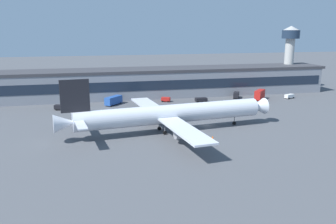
# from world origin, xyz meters

# --- Properties ---
(ground_plane) EXTENTS (600.00, 600.00, 0.00)m
(ground_plane) POSITION_xyz_m (0.00, 0.00, 0.00)
(ground_plane) COLOR #4C4F54
(terminal_building) EXTENTS (147.01, 18.32, 12.39)m
(terminal_building) POSITION_xyz_m (0.00, 52.99, 6.22)
(terminal_building) COLOR gray
(terminal_building) RESTS_ON ground_plane
(airliner) EXTENTS (65.48, 56.47, 16.88)m
(airliner) POSITION_xyz_m (-13.42, -4.00, 5.34)
(airliner) COLOR silver
(airliner) RESTS_ON ground_plane
(control_tower) EXTENTS (8.51, 8.51, 30.87)m
(control_tower) POSITION_xyz_m (61.98, 56.60, 19.31)
(control_tower) COLOR #B7B7B2
(control_tower) RESTS_ON ground_plane
(pushback_tractor) EXTENTS (4.83, 2.68, 1.75)m
(pushback_tractor) POSITION_xyz_m (9.59, 35.11, 1.05)
(pushback_tractor) COLOR black
(pushback_tractor) RESTS_ON ground_plane
(baggage_tug) EXTENTS (4.11, 3.38, 1.85)m
(baggage_tug) POSITION_xyz_m (-4.41, 38.88, 1.09)
(baggage_tug) COLOR red
(baggage_tug) RESTS_ON ground_plane
(belt_loader) EXTENTS (6.67, 4.33, 1.95)m
(belt_loader) POSITION_xyz_m (-45.38, 32.36, 1.15)
(belt_loader) COLOR black
(belt_loader) RESTS_ON ground_plane
(crew_van) EXTENTS (4.39, 5.62, 2.55)m
(crew_van) POSITION_xyz_m (27.33, 39.76, 1.46)
(crew_van) COLOR black
(crew_van) RESTS_ON ground_plane
(follow_me_car) EXTENTS (4.79, 3.35, 1.85)m
(follow_me_car) POSITION_xyz_m (49.48, 33.60, 1.09)
(follow_me_car) COLOR white
(follow_me_car) RESTS_ON ground_plane
(fuel_truck) EXTENTS (7.62, 8.18, 3.35)m
(fuel_truck) POSITION_xyz_m (-26.21, 37.69, 1.88)
(fuel_truck) COLOR #2651A5
(fuel_truck) RESTS_ON ground_plane
(catering_truck) EXTENTS (6.82, 7.03, 4.15)m
(catering_truck) POSITION_xyz_m (35.53, 34.09, 2.29)
(catering_truck) COLOR red
(catering_truck) RESTS_ON ground_plane
(traffic_cone_0) EXTENTS (0.55, 0.55, 0.69)m
(traffic_cone_0) POSITION_xyz_m (-2.79, -13.13, 0.34)
(traffic_cone_0) COLOR #F2590C
(traffic_cone_0) RESTS_ON ground_plane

